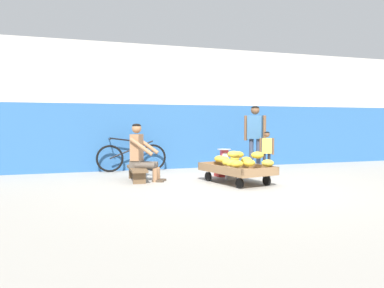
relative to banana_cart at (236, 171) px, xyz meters
name	(u,v)px	position (x,y,z in m)	size (l,w,h in m)	color
ground_plane	(240,189)	(-0.20, -0.57, -0.24)	(80.00, 80.00, 0.00)	#A39E93
back_wall	(184,108)	(-0.20, 2.80, 1.29)	(16.00, 0.30, 3.07)	#2D609E
banana_cart	(236,171)	(0.00, 0.00, 0.00)	(1.13, 1.59, 0.36)	#8E6B47
banana_pile	(238,159)	(0.02, -0.05, 0.22)	(0.91, 1.26, 0.27)	gold
low_bench	(137,171)	(-1.75, 0.91, -0.04)	(0.36, 1.12, 0.27)	brown
vendor_seated	(141,152)	(-1.67, 0.86, 0.33)	(0.74, 0.64, 1.14)	#9E704C
plastic_crate	(224,169)	(0.16, 0.98, -0.09)	(0.36, 0.28, 0.30)	red
weighing_scale	(224,155)	(0.16, 0.98, 0.21)	(0.30, 0.30, 0.29)	#28282D
bicycle_near_left	(131,157)	(-1.61, 2.43, 0.11)	(1.66, 0.48, 0.86)	black
customer_adult	(255,132)	(0.93, 1.03, 0.71)	(0.40, 0.36, 1.53)	#38425B
customer_child	(267,149)	(0.98, 0.58, 0.36)	(0.28, 0.20, 0.97)	#232328
shopping_bag	(230,174)	(0.08, 0.46, -0.12)	(0.18, 0.12, 0.24)	silver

